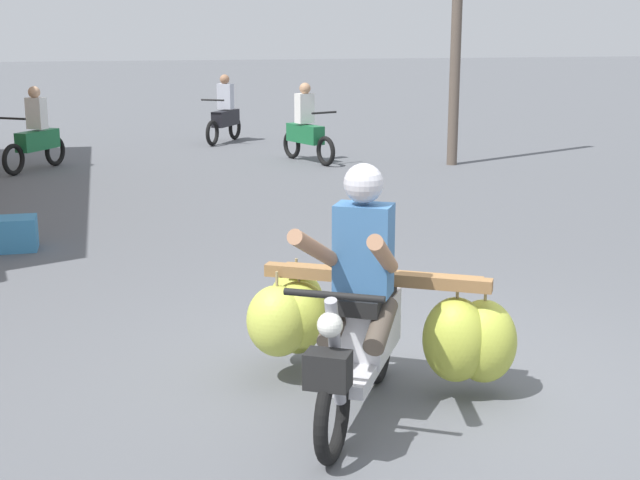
{
  "coord_description": "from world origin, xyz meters",
  "views": [
    {
      "loc": [
        -2.07,
        -5.31,
        2.37
      ],
      "look_at": [
        -0.63,
        0.63,
        0.9
      ],
      "focal_mm": 50.13,
      "sensor_mm": 36.0,
      "label": 1
    }
  ],
  "objects_px": {
    "motorbike_distant_far_ahead": "(306,130)",
    "motorbike_distant_ahead_right": "(36,136)",
    "motorbike_distant_ahead_left": "(225,115)",
    "motorbike_main_loaded": "(364,320)",
    "produce_crate": "(10,234)"
  },
  "relations": [
    {
      "from": "motorbike_distant_ahead_left",
      "to": "motorbike_distant_ahead_right",
      "type": "height_order",
      "value": "same"
    },
    {
      "from": "motorbike_distant_far_ahead",
      "to": "motorbike_distant_ahead_right",
      "type": "bearing_deg",
      "value": 178.09
    },
    {
      "from": "motorbike_distant_ahead_right",
      "to": "produce_crate",
      "type": "xyz_separation_m",
      "value": [
        0.05,
        -5.74,
        -0.39
      ]
    },
    {
      "from": "motorbike_distant_ahead_left",
      "to": "motorbike_distant_far_ahead",
      "type": "bearing_deg",
      "value": -71.64
    },
    {
      "from": "motorbike_distant_ahead_right",
      "to": "produce_crate",
      "type": "bearing_deg",
      "value": -89.45
    },
    {
      "from": "motorbike_distant_ahead_left",
      "to": "produce_crate",
      "type": "xyz_separation_m",
      "value": [
        -3.53,
        -8.69,
        -0.39
      ]
    },
    {
      "from": "motorbike_main_loaded",
      "to": "produce_crate",
      "type": "xyz_separation_m",
      "value": [
        -2.62,
        4.64,
        -0.33
      ]
    },
    {
      "from": "motorbike_main_loaded",
      "to": "motorbike_distant_far_ahead",
      "type": "bearing_deg",
      "value": 79.3
    },
    {
      "from": "motorbike_distant_ahead_left",
      "to": "motorbike_distant_far_ahead",
      "type": "xyz_separation_m",
      "value": [
        1.03,
        -3.1,
        0.0
      ]
    },
    {
      "from": "motorbike_main_loaded",
      "to": "produce_crate",
      "type": "distance_m",
      "value": 5.34
    },
    {
      "from": "motorbike_distant_ahead_left",
      "to": "motorbike_distant_ahead_right",
      "type": "xyz_separation_m",
      "value": [
        -3.58,
        -2.95,
        0.0
      ]
    },
    {
      "from": "motorbike_distant_ahead_left",
      "to": "produce_crate",
      "type": "height_order",
      "value": "motorbike_distant_ahead_left"
    },
    {
      "from": "motorbike_distant_ahead_right",
      "to": "motorbike_distant_far_ahead",
      "type": "xyz_separation_m",
      "value": [
        4.61,
        -0.15,
        0.0
      ]
    },
    {
      "from": "motorbike_distant_ahead_left",
      "to": "motorbike_main_loaded",
      "type": "bearing_deg",
      "value": -93.88
    },
    {
      "from": "motorbike_main_loaded",
      "to": "motorbike_distant_ahead_left",
      "type": "xyz_separation_m",
      "value": [
        0.9,
        13.33,
        0.06
      ]
    }
  ]
}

